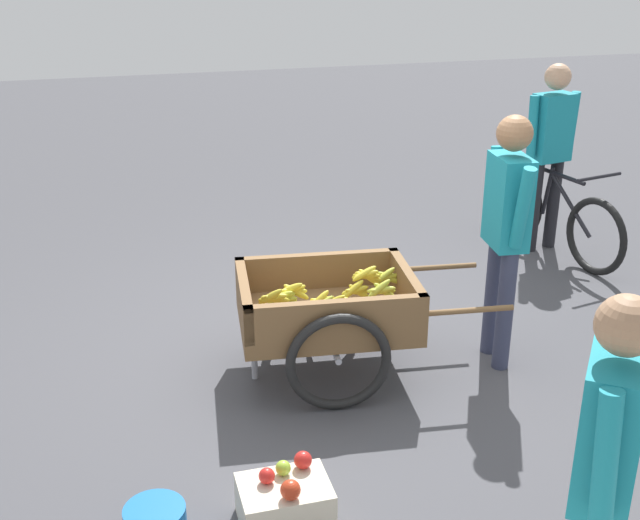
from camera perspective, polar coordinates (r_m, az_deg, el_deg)
The scene contains 7 objects.
ground_plane at distance 5.48m, azimuth -0.30°, elevation -6.97°, with size 24.00×24.00×0.00m, color #47474C.
fruit_cart at distance 5.10m, azimuth 0.54°, elevation -3.73°, with size 1.72×1.01×0.72m.
vendor_person at distance 5.19m, azimuth 13.13°, elevation 2.85°, with size 0.24×0.59×1.66m.
bicycle at distance 7.37m, azimuth 16.34°, elevation 3.00°, with size 0.51×1.64×0.85m.
cyclist_person at distance 7.30m, azimuth 16.09°, elevation 8.15°, with size 0.51×0.26×1.66m.
apple_crate at distance 4.06m, azimuth -2.50°, elevation -16.76°, with size 0.44×0.32×0.32m.
bystander_person at distance 3.10m, azimuth 19.60°, elevation -13.22°, with size 0.37×0.46×1.59m.
Camera 1 is at (1.24, 4.61, 2.69)m, focal length 45.00 mm.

